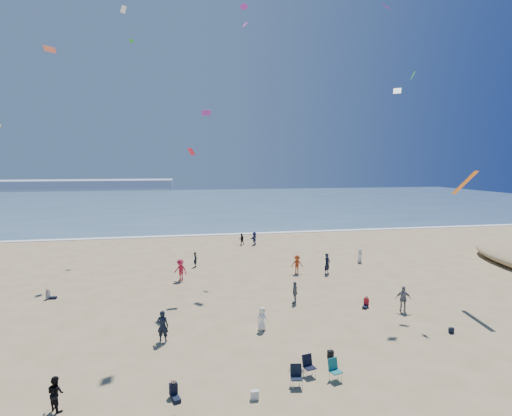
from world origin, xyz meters
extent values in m
cube|color=#476B84|center=(0.00, 95.00, 0.03)|extent=(220.00, 100.00, 0.06)
cube|color=white|center=(0.00, 45.00, 0.04)|extent=(220.00, 1.20, 0.08)
cube|color=#7A8EA8|center=(-60.00, 170.00, 1.60)|extent=(110.00, 20.00, 3.20)
imported|color=black|center=(-0.42, 27.49, 0.75)|extent=(0.37, 0.55, 1.50)
imported|color=navy|center=(7.34, 37.05, 0.83)|extent=(1.28, 1.53, 1.65)
imported|color=black|center=(11.57, 22.56, 0.97)|extent=(0.85, 0.79, 1.94)
imported|color=black|center=(-2.96, 10.84, 0.93)|extent=(0.77, 0.61, 1.86)
imported|color=white|center=(3.02, 11.32, 0.73)|extent=(0.83, 0.68, 1.46)
imported|color=black|center=(5.75, 37.38, 0.73)|extent=(0.77, 0.64, 1.45)
imported|color=gray|center=(13.34, 12.52, 0.90)|extent=(1.14, 0.83, 1.80)
imported|color=white|center=(16.50, 26.04, 0.73)|extent=(0.62, 0.80, 1.47)
imported|color=gray|center=(6.36, 15.52, 0.83)|extent=(0.75, 1.05, 1.65)
imported|color=black|center=(-7.11, 5.03, 0.74)|extent=(0.91, 0.89, 1.48)
imported|color=#AC3B18|center=(8.85, 23.24, 0.87)|extent=(1.18, 0.74, 1.74)
imported|color=red|center=(-1.91, 22.98, 0.95)|extent=(1.42, 1.26, 1.90)
cube|color=silver|center=(1.21, 4.20, 0.20)|extent=(0.35, 0.20, 0.40)
cube|color=black|center=(5.89, 7.18, 0.19)|extent=(0.30, 0.22, 0.38)
cube|color=black|center=(14.27, 8.70, 0.17)|extent=(0.28, 0.18, 0.34)
cube|color=white|center=(15.46, 18.08, 16.07)|extent=(0.79, 0.78, 0.51)
cube|color=#6A218E|center=(15.22, 19.91, 23.17)|extent=(0.80, 0.80, 0.43)
cube|color=red|center=(-0.90, 19.13, 11.19)|extent=(0.61, 0.82, 0.53)
cube|color=purple|center=(4.84, 29.21, 25.82)|extent=(0.78, 0.86, 0.40)
cube|color=white|center=(-7.24, 33.74, 26.35)|extent=(0.70, 0.68, 0.62)
cube|color=#1E9C20|center=(-7.26, 40.84, 25.23)|extent=(0.50, 0.34, 0.34)
cube|color=#E8502B|center=(-10.48, 18.88, 18.16)|extent=(0.76, 0.74, 0.43)
cube|color=purple|center=(0.55, 23.12, 14.62)|extent=(0.80, 0.29, 0.45)
cube|color=#E553BC|center=(5.35, 31.63, 24.95)|extent=(0.69, 0.69, 0.53)
cube|color=green|center=(16.06, 16.91, 17.06)|extent=(0.43, 0.55, 0.56)
cube|color=orange|center=(19.14, 14.41, 8.84)|extent=(0.35, 2.64, 1.87)
camera|label=1|loc=(-1.83, -11.96, 10.29)|focal=28.00mm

